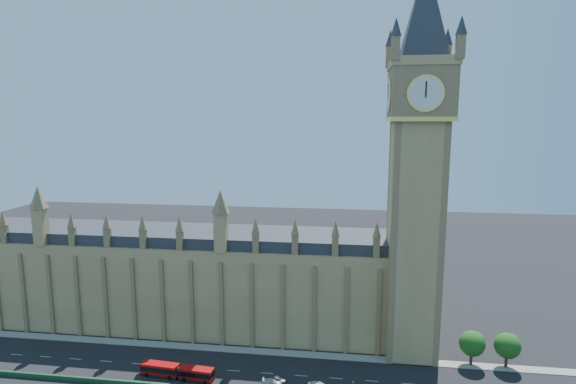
# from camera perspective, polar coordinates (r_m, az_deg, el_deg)

# --- Properties ---
(ground) EXTENTS (400.00, 400.00, 0.00)m
(ground) POSITION_cam_1_polar(r_m,az_deg,el_deg) (113.46, -4.82, -21.81)
(ground) COLOR black
(ground) RESTS_ON ground
(palace_westminster) EXTENTS (120.00, 20.00, 28.00)m
(palace_westminster) POSITION_cam_1_polar(r_m,az_deg,el_deg) (133.49, -13.55, -10.59)
(palace_westminster) COLOR #A4874F
(palace_westminster) RESTS_ON ground
(elizabeth_tower) EXTENTS (20.59, 20.59, 105.00)m
(elizabeth_tower) POSITION_cam_1_polar(r_m,az_deg,el_deg) (110.31, 16.26, 6.83)
(elizabeth_tower) COLOR #A4874F
(elizabeth_tower) RESTS_ON ground
(kerb_north) EXTENTS (160.00, 3.00, 0.16)m
(kerb_north) POSITION_cam_1_polar(r_m,az_deg,el_deg) (121.49, -3.81, -19.52)
(kerb_north) COLOR gray
(kerb_north) RESTS_ON ground
(tree_east_near) EXTENTS (6.00, 6.00, 8.50)m
(tree_east_near) POSITION_cam_1_polar(r_m,az_deg,el_deg) (121.43, 22.43, -17.29)
(tree_east_near) COLOR #382619
(tree_east_near) RESTS_ON ground
(tree_east_far) EXTENTS (6.00, 6.00, 8.50)m
(tree_east_far) POSITION_cam_1_polar(r_m,az_deg,el_deg) (123.70, 26.18, -17.05)
(tree_east_far) COLOR #382619
(tree_east_far) RESTS_ON ground
(red_bus) EXTENTS (17.44, 4.02, 2.94)m
(red_bus) POSITION_cam_1_polar(r_m,az_deg,el_deg) (113.19, -13.90, -21.24)
(red_bus) COLOR #AD0B0B
(red_bus) RESTS_ON ground
(car_grey) EXTENTS (4.38, 1.76, 1.49)m
(car_grey) POSITION_cam_1_polar(r_m,az_deg,el_deg) (109.08, -1.48, -22.71)
(car_grey) COLOR #45474E
(car_grey) RESTS_ON ground
(car_white) EXTENTS (4.63, 2.21, 1.30)m
(car_white) POSITION_cam_1_polar(r_m,az_deg,el_deg) (108.56, -1.98, -22.94)
(car_white) COLOR silver
(car_white) RESTS_ON ground
(cone_a) EXTENTS (0.48, 0.48, 0.62)m
(cone_a) POSITION_cam_1_polar(r_m,az_deg,el_deg) (108.64, 2.63, -23.13)
(cone_a) COLOR black
(cone_a) RESTS_ON ground
(cone_d) EXTENTS (0.50, 0.50, 0.63)m
(cone_d) POSITION_cam_1_polar(r_m,az_deg,el_deg) (110.08, 8.29, -22.75)
(cone_d) COLOR black
(cone_d) RESTS_ON ground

